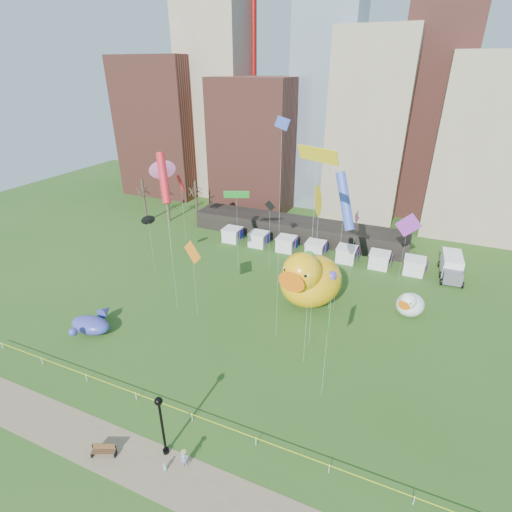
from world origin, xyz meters
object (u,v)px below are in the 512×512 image
at_px(small_duck, 410,304).
at_px(seahorse_purple, 331,282).
at_px(woman, 184,460).
at_px(park_bench, 104,450).
at_px(box_truck, 451,266).
at_px(lamppost, 161,420).
at_px(big_duck, 309,279).
at_px(whale_inflatable, 91,324).
at_px(toddler, 165,467).
at_px(seahorse_green, 308,265).

xyz_separation_m(small_duck, seahorse_purple, (-9.34, -2.56, 2.26)).
xyz_separation_m(small_duck, woman, (-14.28, -28.18, -0.75)).
bearing_deg(park_bench, woman, -8.80).
xyz_separation_m(box_truck, woman, (-19.24, -41.33, -0.72)).
relative_size(seahorse_purple, lamppost, 0.90).
xyz_separation_m(big_duck, woman, (-2.12, -25.73, -2.85)).
height_order(big_duck, park_bench, big_duck).
distance_m(whale_inflatable, park_bench, 17.41).
bearing_deg(seahorse_purple, small_duck, 16.94).
xyz_separation_m(park_bench, box_truck, (25.68, 42.93, 1.02)).
bearing_deg(big_duck, toddler, -87.16).
bearing_deg(big_duck, seahorse_purple, 7.65).
bearing_deg(seahorse_purple, box_truck, 49.29).
distance_m(whale_inflatable, box_truck, 49.41).
relative_size(small_duck, seahorse_green, 0.66).
relative_size(box_truck, toddler, 9.33).
relative_size(box_truck, woman, 4.45).
bearing_deg(box_truck, small_duck, -113.58).
xyz_separation_m(seahorse_purple, woman, (-4.94, -25.61, -3.01)).
relative_size(big_duck, park_bench, 5.64).
height_order(seahorse_purple, box_truck, seahorse_purple).
bearing_deg(woman, toddler, -175.99).
height_order(seahorse_green, woman, seahorse_green).
relative_size(lamppost, box_truck, 0.84).
xyz_separation_m(small_duck, lamppost, (-16.35, -27.72, 2.12)).
height_order(seahorse_green, lamppost, seahorse_green).
height_order(big_duck, seahorse_purple, big_duck).
distance_m(seahorse_green, park_bench, 29.11).
xyz_separation_m(seahorse_green, toddler, (-3.08, -26.68, -5.11)).
height_order(seahorse_green, whale_inflatable, seahorse_green).
distance_m(seahorse_purple, toddler, 27.36).
relative_size(seahorse_purple, woman, 3.35).
distance_m(small_duck, woman, 31.60).
relative_size(big_duck, toddler, 14.29).
bearing_deg(toddler, seahorse_green, 72.60).
bearing_deg(seahorse_green, box_truck, 29.25).
height_order(small_duck, seahorse_green, seahorse_green).
bearing_deg(big_duck, box_truck, 52.39).
relative_size(small_duck, whale_inflatable, 0.77).
distance_m(seahorse_green, lamppost, 25.76).
bearing_deg(woman, lamppost, 138.01).
distance_m(big_duck, park_bench, 28.82).
height_order(park_bench, toddler, park_bench).
bearing_deg(box_truck, lamppost, -120.46).
bearing_deg(lamppost, park_bench, -154.80).
bearing_deg(seahorse_purple, whale_inflatable, -145.93).
bearing_deg(whale_inflatable, big_duck, 32.84).
bearing_deg(lamppost, small_duck, 59.47).
relative_size(seahorse_green, whale_inflatable, 1.17).
distance_m(lamppost, toddler, 3.63).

